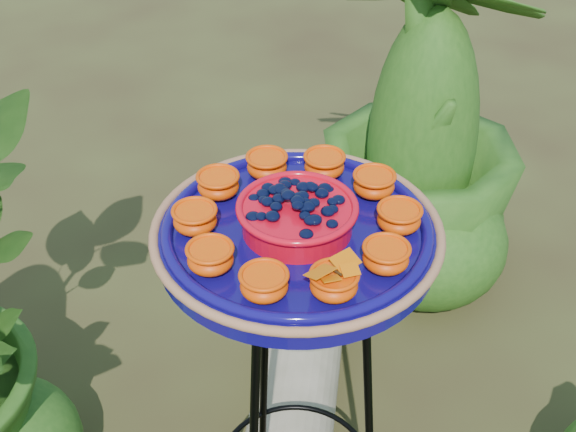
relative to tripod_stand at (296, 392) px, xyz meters
name	(u,v)px	position (x,y,z in m)	size (l,w,h in m)	color
tripod_stand	(296,392)	(0.00, 0.00, 0.00)	(0.32, 0.33, 0.79)	black
feeder_dish	(297,230)	(0.00, 0.00, 0.35)	(0.45, 0.45, 0.09)	#0E075B
driftwood_log	(300,364)	(0.25, 0.34, -0.39)	(0.19, 0.19, 0.57)	tan
shrub_back_right	(425,116)	(0.79, 0.57, 0.01)	(0.55, 0.55, 0.97)	#224C14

